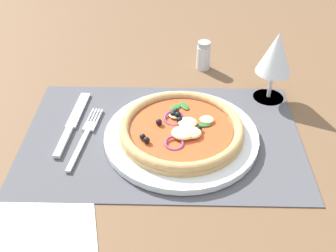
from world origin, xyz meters
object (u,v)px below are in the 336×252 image
Objects in this scene: knife at (73,122)px; pizza at (182,129)px; wine_glass at (276,55)px; plate at (181,136)px; fork at (86,134)px; pepper_shaker at (203,56)px; napkin at (43,225)px.

pizza is at bearing -97.11° from knife.
wine_glass reaches higher than knife.
pizza is (0.02, -0.01, 1.72)cm from plate.
fork is 0.90× the size of knife.
pepper_shaker reaches higher than plate.
pepper_shaker is at bearing -45.02° from knife.
wine_glass is at bearing -71.12° from knife.
pizza is at bearing -84.70° from fork.
plate reaches higher than napkin.
wine_glass is (18.47, 14.37, 9.12)cm from plate.
wine_glass is at bearing 41.50° from napkin.
fork is 1.19× the size of napkin.
pizza is 21.53cm from knife.
pepper_shaker reaches higher than knife.
pizza is 28.74cm from napkin.
wine_glass is 0.98× the size of napkin.
napkin is at bearing 179.96° from fork.
wine_glass is 2.22× the size of pepper_shaker.
fork reaches higher than napkin.
pepper_shaker is (26.13, 22.22, 2.60)cm from knife.
napkin is (-38.90, -34.41, -9.97)cm from wine_glass.
knife reaches higher than fork.
fork is 1.21× the size of wine_glass.
wine_glass reaches higher than plate.
knife is at bearing 168.30° from pizza.
fork is 4.91cm from knife.
pizza is at bearing -34.60° from plate.
plate is 1.41× the size of knife.
pizza reaches higher than napkin.
napkin is 2.27× the size of pepper_shaker.
knife is (-20.98, 4.35, -2.10)cm from pizza.
pepper_shaker is (5.17, 26.56, 2.23)cm from plate.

